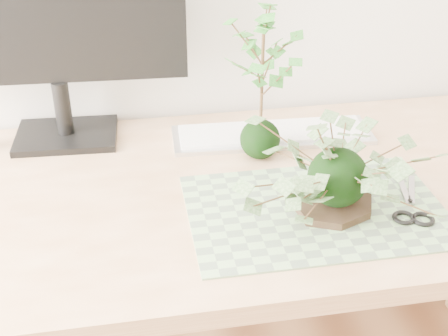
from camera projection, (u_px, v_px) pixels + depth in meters
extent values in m
cube|color=#DBB48A|center=(263.00, 192.00, 1.30)|extent=(1.60, 0.70, 0.04)
cube|color=#5B715A|center=(316.00, 210.00, 1.20)|extent=(0.49, 0.33, 0.00)
cylinder|color=black|center=(334.00, 206.00, 1.20)|extent=(0.22, 0.22, 0.01)
sphere|color=black|center=(338.00, 177.00, 1.16)|extent=(0.11, 0.11, 0.11)
sphere|color=black|center=(260.00, 139.00, 1.36)|extent=(0.09, 0.09, 0.09)
cylinder|color=#46301A|center=(262.00, 85.00, 1.30)|extent=(0.01, 0.01, 0.22)
cube|color=silver|center=(272.00, 135.00, 1.46)|extent=(0.47, 0.16, 0.01)
cube|color=white|center=(272.00, 132.00, 1.46)|extent=(0.44, 0.13, 0.01)
cube|color=black|center=(67.00, 135.00, 1.46)|extent=(0.24, 0.18, 0.02)
cylinder|color=black|center=(63.00, 108.00, 1.42)|extent=(0.04, 0.04, 0.13)
cube|color=gray|center=(395.00, 191.00, 1.25)|extent=(0.03, 0.11, 0.00)
cube|color=gray|center=(403.00, 190.00, 1.25)|extent=(0.06, 0.10, 0.00)
torus|color=black|center=(413.00, 219.00, 1.16)|extent=(0.06, 0.06, 0.01)
torus|color=black|center=(430.00, 217.00, 1.17)|extent=(0.06, 0.06, 0.01)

